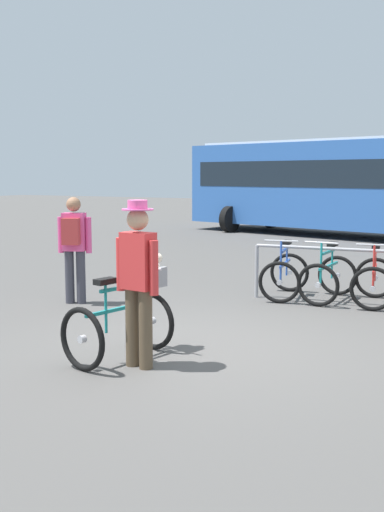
# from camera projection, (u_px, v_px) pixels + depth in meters

# --- Properties ---
(ground_plane) EXTENTS (80.00, 80.00, 0.00)m
(ground_plane) POSITION_uv_depth(u_px,v_px,m) (195.00, 347.00, 7.09)
(ground_plane) COLOR #514F4C
(bike_rack_rail) EXTENTS (2.50, 0.26, 0.88)m
(bike_rack_rail) POSITION_uv_depth(u_px,v_px,m) (333.00, 263.00, 9.43)
(bike_rack_rail) COLOR #99999E
(bike_rack_rail) RESTS_ON ground
(racked_bike_blue) EXTENTS (0.85, 1.21, 0.97)m
(racked_bike_blue) POSITION_uv_depth(u_px,v_px,m) (285.00, 275.00, 9.95)
(racked_bike_blue) COLOR black
(racked_bike_blue) RESTS_ON ground
(racked_bike_teal) EXTENTS (0.69, 1.12, 0.97)m
(racked_bike_teal) POSITION_uv_depth(u_px,v_px,m) (328.00, 278.00, 9.67)
(racked_bike_teal) COLOR black
(racked_bike_teal) RESTS_ON ground
(racked_bike_red) EXTENTS (0.82, 1.19, 0.97)m
(racked_bike_red) POSITION_uv_depth(u_px,v_px,m) (374.00, 281.00, 9.40)
(racked_bike_red) COLOR black
(racked_bike_red) RESTS_ON ground
(featured_bicycle) EXTENTS (0.87, 1.25, 1.09)m
(featured_bicycle) POSITION_uv_depth(u_px,v_px,m) (127.00, 313.00, 6.66)
(featured_bicycle) COLOR black
(featured_bicycle) RESTS_ON ground
(person_with_featured_bike) EXTENTS (0.53, 0.32, 1.72)m
(person_with_featured_bike) POSITION_uv_depth(u_px,v_px,m) (138.00, 277.00, 6.24)
(person_with_featured_bike) COLOR brown
(person_with_featured_bike) RESTS_ON ground
(pedestrian_with_backpack) EXTENTS (0.50, 0.42, 1.64)m
(pedestrian_with_backpack) POSITION_uv_depth(u_px,v_px,m) (74.00, 243.00, 9.39)
(pedestrian_with_backpack) COLOR #383842
(pedestrian_with_backpack) RESTS_ON ground
(bus_distant) EXTENTS (10.31, 4.93, 3.08)m
(bus_distant) POSITION_uv_depth(u_px,v_px,m) (333.00, 182.00, 19.87)
(bus_distant) COLOR #3366B7
(bus_distant) RESTS_ON ground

